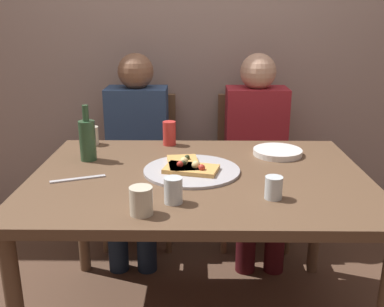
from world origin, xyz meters
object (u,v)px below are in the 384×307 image
object	(u,v)px
tumbler_near	(173,190)
guest_in_sweater	(136,145)
pizza_slice_last	(184,164)
wine_glass	(92,136)
chair_right	(253,158)
soda_can	(169,133)
table_knife	(78,179)
pizza_slice_extra	(192,169)
guest_in_beanie	(257,146)
plate_stack	(278,152)
chair_left	(140,158)
pizza_tray	(192,171)
short_glass	(141,201)
tumbler_far	(274,188)
wine_bottle	(87,139)
dining_table	(199,191)

from	to	relation	value
tumbler_near	guest_in_sweater	bearing A→B (deg)	104.68
pizza_slice_last	wine_glass	distance (m)	0.61
chair_right	soda_can	bearing A→B (deg)	44.20
pizza_slice_last	table_knife	xyz separation A→B (m)	(-0.42, -0.13, -0.02)
pizza_slice_last	soda_can	xyz separation A→B (m)	(-0.08, 0.36, 0.04)
pizza_slice_extra	wine_glass	size ratio (longest dim) A/B	2.65
pizza_slice_extra	guest_in_beanie	size ratio (longest dim) A/B	0.21
tumbler_near	wine_glass	distance (m)	0.86
soda_can	plate_stack	bearing A→B (deg)	-17.05
plate_stack	chair_left	xyz separation A→B (m)	(-0.74, 0.64, -0.24)
pizza_tray	guest_in_beanie	bearing A→B (deg)	62.82
short_glass	chair_left	world-z (taller)	chair_left
tumbler_far	plate_stack	bearing A→B (deg)	78.43
wine_glass	short_glass	size ratio (longest dim) A/B	0.96
wine_bottle	tumbler_far	xyz separation A→B (m)	(0.77, -0.43, -0.06)
pizza_slice_extra	short_glass	size ratio (longest dim) A/B	2.55
table_knife	guest_in_beanie	size ratio (longest dim) A/B	0.19
pizza_slice_extra	tumbler_near	xyz separation A→B (m)	(-0.06, -0.29, 0.02)
tumbler_near	short_glass	world-z (taller)	short_glass
tumbler_near	guest_in_beanie	world-z (taller)	guest_in_beanie
plate_stack	pizza_slice_extra	bearing A→B (deg)	-146.71
wine_bottle	table_knife	distance (m)	0.27
pizza_tray	pizza_slice_last	xyz separation A→B (m)	(-0.04, 0.04, 0.02)
pizza_tray	guest_in_sweater	world-z (taller)	guest_in_sweater
soda_can	plate_stack	world-z (taller)	soda_can
pizza_slice_last	table_knife	distance (m)	0.44
pizza_slice_extra	pizza_tray	bearing A→B (deg)	91.09
pizza_tray	wine_glass	bearing A→B (deg)	141.77
wine_bottle	plate_stack	size ratio (longest dim) A/B	1.11
tumbler_far	guest_in_beanie	bearing A→B (deg)	85.65
tumbler_near	chair_left	distance (m)	1.26
dining_table	pizza_slice_extra	bearing A→B (deg)	-178.21
table_knife	guest_in_sweater	size ratio (longest dim) A/B	0.19
chair_right	wine_bottle	bearing A→B (deg)	40.58
short_glass	chair_right	size ratio (longest dim) A/B	0.11
dining_table	chair_right	distance (m)	0.98
dining_table	plate_stack	bearing A→B (deg)	35.38
dining_table	table_knife	bearing A→B (deg)	-171.54
pizza_tray	plate_stack	bearing A→B (deg)	30.85
chair_left	dining_table	bearing A→B (deg)	112.15
short_glass	guest_in_sweater	bearing A→B (deg)	98.62
guest_in_sweater	plate_stack	bearing A→B (deg)	146.55
pizza_tray	tumbler_far	xyz separation A→B (m)	(0.30, -0.28, 0.04)
wine_glass	pizza_slice_extra	bearing A→B (deg)	-39.79
guest_in_beanie	wine_glass	bearing A→B (deg)	19.98
chair_right	guest_in_beanie	xyz separation A→B (m)	(0.00, -0.15, 0.13)
short_glass	chair_right	xyz separation A→B (m)	(0.54, 1.30, -0.28)
dining_table	chair_right	xyz separation A→B (m)	(0.34, 0.91, -0.15)
tumbler_near	guest_in_beanie	size ratio (longest dim) A/B	0.08
wine_bottle	wine_glass	xyz separation A→B (m)	(-0.04, 0.25, -0.05)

